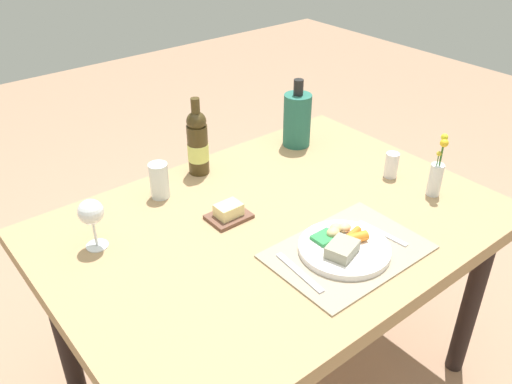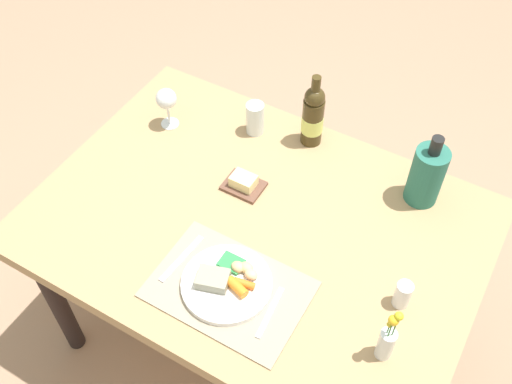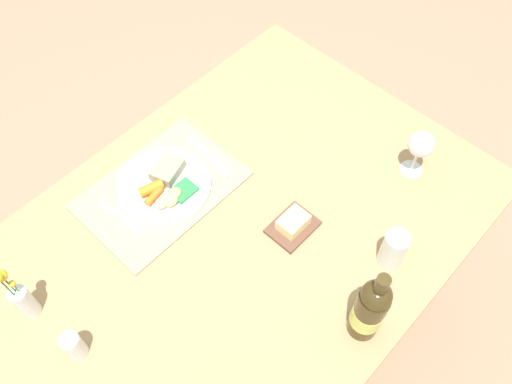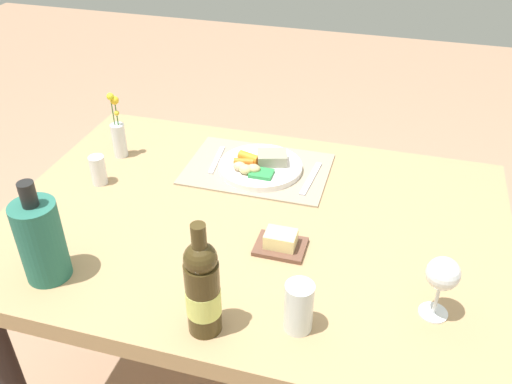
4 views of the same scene
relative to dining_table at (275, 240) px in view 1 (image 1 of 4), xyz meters
The scene contains 13 objects.
ground_plane 0.67m from the dining_table, ahead, with size 8.00×8.00×0.00m, color tan.
dining_table is the anchor object (origin of this frame).
placemat 0.27m from the dining_table, 77.55° to the right, with size 0.45×0.31×0.01m, color tan.
dinner_plate 0.27m from the dining_table, 79.66° to the right, with size 0.26×0.26×0.05m.
fork 0.28m from the dining_table, 116.70° to the right, with size 0.02×0.19×0.01m, color silver.
knife 0.34m from the dining_table, 53.25° to the right, with size 0.02×0.17×0.01m, color silver.
salt_shaker 0.52m from the dining_table, ahead, with size 0.05×0.05×0.09m, color white.
cooler_bottle 0.57m from the dining_table, 40.56° to the left, with size 0.11×0.11×0.27m.
flower_vase 0.58m from the dining_table, 22.85° to the right, with size 0.04×0.04×0.22m.
water_tumbler 0.43m from the dining_table, 120.61° to the left, with size 0.06×0.06×0.12m.
wine_glass 0.58m from the dining_table, 155.28° to the left, with size 0.07×0.07×0.16m.
wine_bottle 0.45m from the dining_table, 91.82° to the left, with size 0.08×0.08×0.28m.
butter_dish 0.18m from the dining_table, 136.39° to the left, with size 0.13×0.10×0.05m.
Camera 1 is at (-0.92, -1.04, 1.71)m, focal length 37.63 mm.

